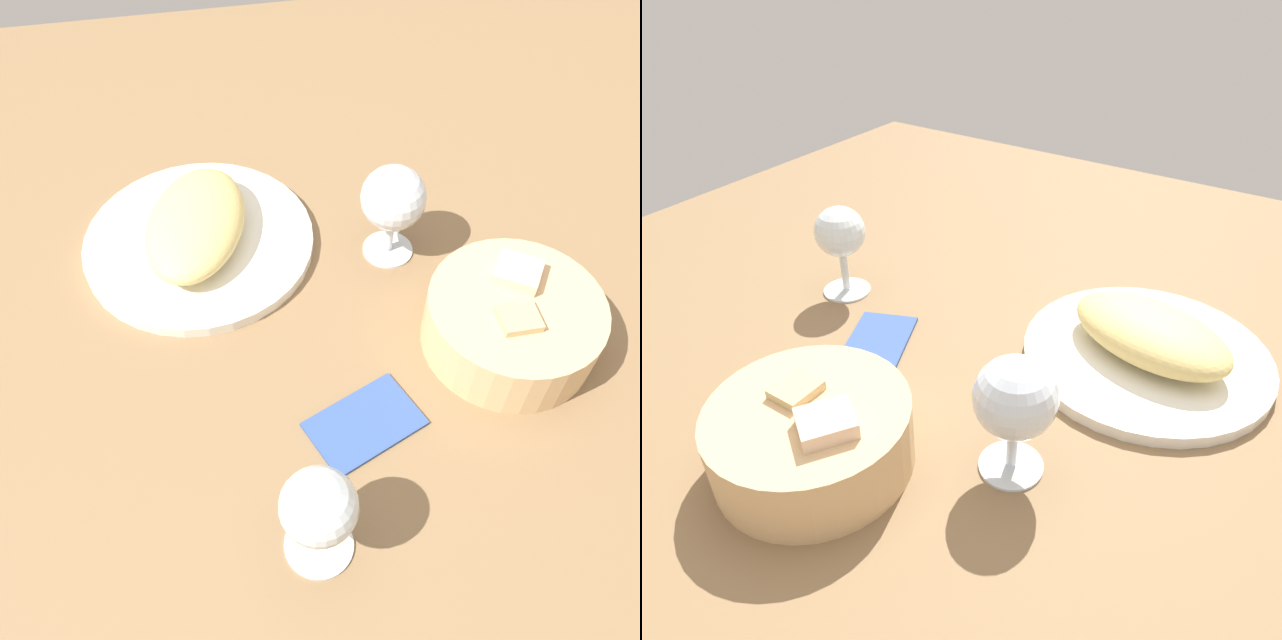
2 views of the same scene
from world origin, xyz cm
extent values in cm
cube|color=olive|center=(0.00, 0.00, -1.00)|extent=(140.00, 140.00, 2.00)
cylinder|color=white|center=(-13.98, -11.74, 0.70)|extent=(27.66, 27.66, 1.40)
ellipsoid|color=#DFC674|center=(-13.98, -11.74, 3.85)|extent=(21.28, 16.04, 4.91)
cone|color=#3B8B32|center=(-19.75, -14.07, 2.23)|extent=(3.89, 3.89, 1.67)
cylinder|color=#D7B07A|center=(6.40, 19.96, 3.29)|extent=(18.42, 18.42, 6.58)
cube|color=tan|center=(8.56, 19.11, 5.50)|extent=(3.57, 3.96, 3.96)
cube|color=beige|center=(2.99, 20.95, 5.79)|extent=(6.09, 6.23, 4.68)
cylinder|color=silver|center=(24.80, -4.13, 0.30)|extent=(6.27, 6.27, 0.60)
cylinder|color=silver|center=(24.80, -4.13, 3.11)|extent=(1.00, 1.00, 5.02)
sphere|color=silver|center=(24.80, -4.13, 8.89)|extent=(6.54, 6.54, 6.54)
cylinder|color=silver|center=(-9.12, 10.62, 0.30)|extent=(6.04, 6.04, 0.60)
cylinder|color=silver|center=(-9.12, 10.62, 2.69)|extent=(1.00, 1.00, 4.19)
sphere|color=silver|center=(-9.12, 10.62, 8.52)|extent=(7.47, 7.47, 7.47)
cube|color=#334F8E|center=(13.68, 2.58, 0.40)|extent=(10.70, 12.85, 0.80)
camera|label=1|loc=(45.44, -7.86, 60.81)|focal=38.33mm
camera|label=2|loc=(-26.30, 44.64, 42.33)|focal=33.43mm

